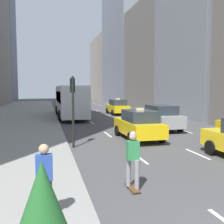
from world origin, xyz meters
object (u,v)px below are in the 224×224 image
at_px(sedan_black_near, 160,117).
at_px(skateboarder, 133,158).
at_px(traffic_light_pole, 73,100).
at_px(taxi_third, 117,107).
at_px(taxi_lead, 139,124).
at_px(pedestrian_near_curb, 44,177).
at_px(city_bus, 70,100).

relative_size(sedan_black_near, skateboarder, 2.70).
xyz_separation_m(sedan_black_near, skateboarder, (-5.62, -10.45, 0.05)).
xyz_separation_m(skateboarder, traffic_light_pole, (-1.13, 6.11, 1.45)).
bearing_deg(traffic_light_pole, taxi_third, 67.20).
xyz_separation_m(sedan_black_near, traffic_light_pole, (-6.75, -4.33, 1.50)).
bearing_deg(sedan_black_near, skateboarder, -118.28).
relative_size(taxi_third, sedan_black_near, 0.93).
bearing_deg(taxi_lead, taxi_third, 79.35).
relative_size(taxi_lead, sedan_black_near, 0.93).
height_order(taxi_third, pedestrian_near_curb, taxi_third).
bearing_deg(taxi_lead, traffic_light_pole, -163.53).
height_order(sedan_black_near, skateboarder, sedan_black_near).
relative_size(skateboarder, traffic_light_pole, 0.48).
relative_size(skateboarder, pedestrian_near_curb, 1.06).
xyz_separation_m(taxi_lead, taxi_third, (2.80, 14.89, 0.00)).
bearing_deg(traffic_light_pole, taxi_lead, 16.47).
xyz_separation_m(taxi_third, sedan_black_near, (0.00, -11.73, 0.03)).
xyz_separation_m(city_bus, traffic_light_pole, (-1.14, -14.57, 0.62)).
bearing_deg(sedan_black_near, taxi_third, 90.00).
height_order(taxi_third, sedan_black_near, taxi_third).
bearing_deg(traffic_light_pole, skateboarder, -79.53).
bearing_deg(city_bus, traffic_light_pole, -94.46).
bearing_deg(skateboarder, sedan_black_near, 61.72).
height_order(sedan_black_near, pedestrian_near_curb, pedestrian_near_curb).
relative_size(taxi_lead, city_bus, 0.38).
bearing_deg(taxi_third, taxi_lead, -100.65).
xyz_separation_m(sedan_black_near, city_bus, (-5.61, 10.24, 0.88)).
distance_m(taxi_lead, skateboarder, 7.81).
distance_m(taxi_third, city_bus, 5.88).
relative_size(city_bus, pedestrian_near_curb, 7.04).
xyz_separation_m(taxi_third, skateboarder, (-5.62, -22.18, 0.08)).
bearing_deg(traffic_light_pole, sedan_black_near, 32.69).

